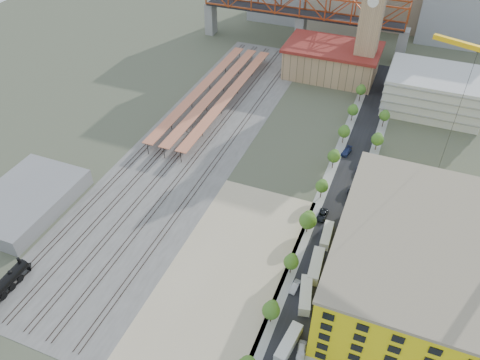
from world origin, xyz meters
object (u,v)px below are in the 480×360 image
at_px(clock_tower, 372,13).
at_px(construction_building, 436,270).
at_px(site_trailer_b, 305,295).
at_px(site_trailer_a, 288,343).
at_px(site_trailer_c, 316,266).
at_px(site_trailer_d, 327,235).

relative_size(clock_tower, construction_building, 1.03).
relative_size(construction_building, site_trailer_b, 5.10).
distance_m(site_trailer_a, site_trailer_c, 22.57).
bearing_deg(construction_building, site_trailer_d, 159.98).
height_order(construction_building, site_trailer_b, construction_building).
xyz_separation_m(site_trailer_a, site_trailer_b, (0.00, 13.22, 0.05)).
height_order(clock_tower, construction_building, clock_tower).
xyz_separation_m(construction_building, site_trailer_a, (-26.00, -24.38, -8.11)).
xyz_separation_m(site_trailer_c, site_trailer_d, (0.00, 11.28, -0.20)).
xyz_separation_m(construction_building, site_trailer_c, (-26.00, -1.80, -7.98)).
distance_m(site_trailer_c, site_trailer_d, 11.28).
distance_m(construction_building, site_trailer_d, 28.86).
bearing_deg(site_trailer_d, clock_tower, 91.32).
height_order(clock_tower, site_trailer_b, clock_tower).
height_order(clock_tower, site_trailer_c, clock_tower).
bearing_deg(site_trailer_c, site_trailer_b, -94.67).
height_order(construction_building, site_trailer_d, construction_building).
bearing_deg(construction_building, clock_tower, 108.78).
distance_m(construction_building, site_trailer_b, 29.42).
bearing_deg(site_trailer_c, site_trailer_d, 85.33).
relative_size(clock_tower, site_trailer_c, 4.99).
bearing_deg(site_trailer_a, construction_building, 51.12).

